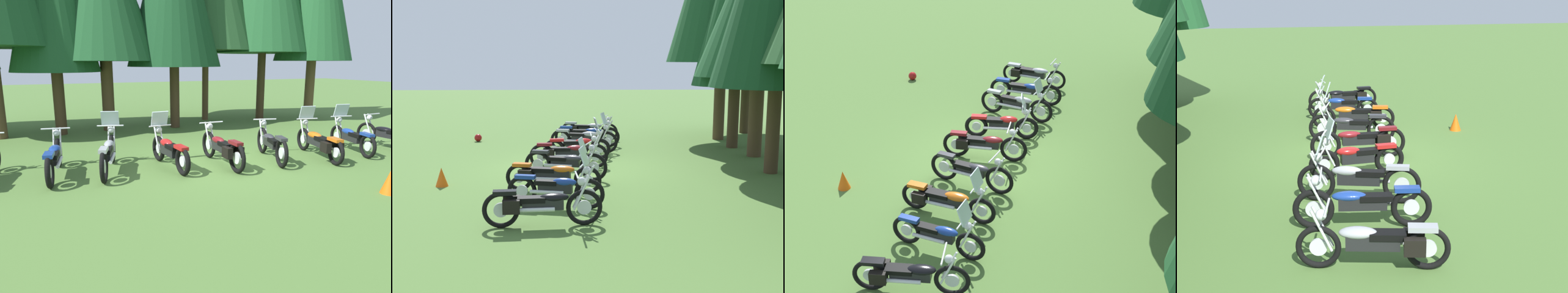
{
  "view_description": "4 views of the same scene",
  "coord_description": "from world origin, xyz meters",
  "views": [
    {
      "loc": [
        -4.17,
        -8.04,
        2.57
      ],
      "look_at": [
        -0.71,
        0.06,
        0.52
      ],
      "focal_mm": 33.24,
      "sensor_mm": 36.0,
      "label": 1
    },
    {
      "loc": [
        15.19,
        0.05,
        3.18
      ],
      "look_at": [
        1.17,
        0.47,
        0.85
      ],
      "focal_mm": 48.47,
      "sensor_mm": 36.0,
      "label": 2
    },
    {
      "loc": [
        13.71,
        2.36,
        7.89
      ],
      "look_at": [
        0.47,
        -0.09,
        0.63
      ],
      "focal_mm": 53.87,
      "sensor_mm": 36.0,
      "label": 3
    },
    {
      "loc": [
        -13.13,
        2.29,
        4.17
      ],
      "look_at": [
        -0.95,
        -0.21,
        0.56
      ],
      "focal_mm": 53.15,
      "sensor_mm": 36.0,
      "label": 4
    }
  ],
  "objects": [
    {
      "name": "motorcycle_1",
      "position": [
        -4.0,
        0.61,
        0.44
      ],
      "size": [
        0.68,
        2.4,
        1.01
      ],
      "rotation": [
        0.0,
        0.0,
        1.42
      ],
      "color": "black",
      "rests_on": "ground_plane"
    },
    {
      "name": "motorcycle_4",
      "position": [
        -0.02,
        -0.1,
        0.46
      ],
      "size": [
        0.68,
        2.31,
        1.02
      ],
      "rotation": [
        0.0,
        0.0,
        1.57
      ],
      "color": "black",
      "rests_on": "ground_plane"
    },
    {
      "name": "motorcycle_8",
      "position": [
        5.43,
        -0.57,
        0.45
      ],
      "size": [
        0.69,
        2.3,
        1.01
      ],
      "rotation": [
        0.0,
        0.0,
        1.66
      ],
      "color": "black",
      "rests_on": "ground_plane"
    },
    {
      "name": "motorcycle_7",
      "position": [
        4.11,
        -0.29,
        0.45
      ],
      "size": [
        0.74,
        2.14,
        1.34
      ],
      "rotation": [
        0.0,
        0.0,
        1.36
      ],
      "color": "black",
      "rests_on": "ground_plane"
    },
    {
      "name": "motorcycle_2",
      "position": [
        -2.79,
        0.48,
        0.48
      ],
      "size": [
        0.91,
        2.34,
        1.38
      ],
      "rotation": [
        0.0,
        0.0,
        1.28
      ],
      "color": "black",
      "rests_on": "ground_plane"
    },
    {
      "name": "motorcycle_5",
      "position": [
        1.43,
        -0.12,
        0.45
      ],
      "size": [
        0.84,
        2.23,
        1.03
      ],
      "rotation": [
        0.0,
        0.0,
        1.3
      ],
      "color": "black",
      "rests_on": "ground_plane"
    },
    {
      "name": "motorcycle_3",
      "position": [
        -1.34,
        0.24,
        0.45
      ],
      "size": [
        0.6,
        2.14,
        1.35
      ],
      "rotation": [
        0.0,
        0.0,
        1.66
      ],
      "color": "black",
      "rests_on": "ground_plane"
    },
    {
      "name": "motorcycle_0",
      "position": [
        -5.5,
        0.67,
        0.44
      ],
      "size": [
        0.9,
        2.27,
        0.99
      ],
      "rotation": [
        0.0,
        0.0,
        1.34
      ],
      "color": "black",
      "rests_on": "ground_plane"
    },
    {
      "name": "motorcycle_6",
      "position": [
        2.78,
        -0.45,
        0.45
      ],
      "size": [
        0.85,
        2.34,
        1.35
      ],
      "rotation": [
        0.0,
        0.0,
        1.38
      ],
      "color": "black",
      "rests_on": "ground_plane"
    },
    {
      "name": "traffic_cone",
      "position": [
        2.09,
        -3.25,
        0.24
      ],
      "size": [
        0.32,
        0.32,
        0.48
      ],
      "primitive_type": "cone",
      "color": "#EA590F",
      "rests_on": "ground_plane"
    },
    {
      "name": "ground_plane",
      "position": [
        0.0,
        0.0,
        0.0
      ],
      "size": [
        80.0,
        80.0,
        0.0
      ],
      "primitive_type": "plane",
      "color": "#4C7033"
    },
    {
      "name": "dropped_helmet",
      "position": [
        -5.25,
        -3.62,
        0.14
      ],
      "size": [
        0.29,
        0.29,
        0.29
      ],
      "primitive_type": "sphere",
      "color": "maroon",
      "rests_on": "ground_plane"
    }
  ]
}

